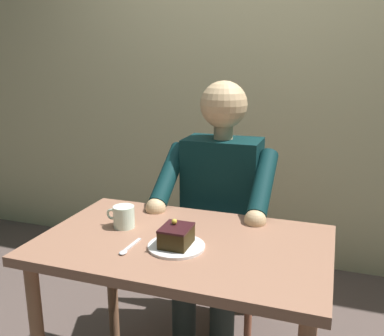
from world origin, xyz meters
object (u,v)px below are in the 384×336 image
seated_person (218,212)px  dessert_spoon (127,249)px  chair (226,233)px  dining_table (183,265)px  cake_slice (177,236)px  coffee_cup (124,216)px

seated_person → dessert_spoon: seated_person is taller
chair → seated_person: 0.24m
chair → seated_person: seated_person is taller
chair → dessert_spoon: (0.15, 0.79, 0.24)m
dining_table → dessert_spoon: bearing=42.4°
cake_slice → coffee_cup: 0.29m
coffee_cup → dessert_spoon: bearing=121.3°
dining_table → dessert_spoon: dessert_spoon is taller
dining_table → chair: bearing=-90.0°
seated_person → coffee_cup: size_ratio=10.87×
seated_person → dessert_spoon: 0.64m
seated_person → coffee_cup: seated_person is taller
dining_table → dessert_spoon: 0.23m
dining_table → cake_slice: size_ratio=8.79×
dining_table → seated_person: size_ratio=0.82×
seated_person → coffee_cup: 0.52m
chair → seated_person: size_ratio=0.71×
chair → coffee_cup: size_ratio=7.67×
coffee_cup → dessert_spoon: coffee_cup is taller
dining_table → coffee_cup: (0.27, -0.04, 0.14)m
chair → coffee_cup: chair is taller
chair → dessert_spoon: chair is taller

